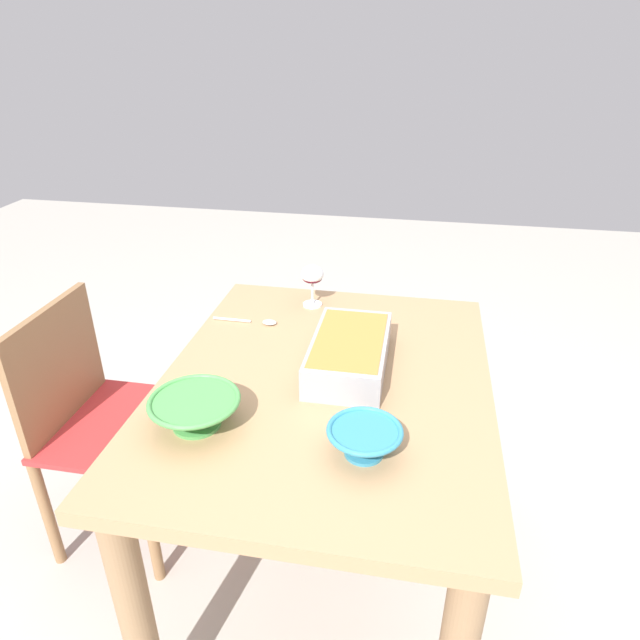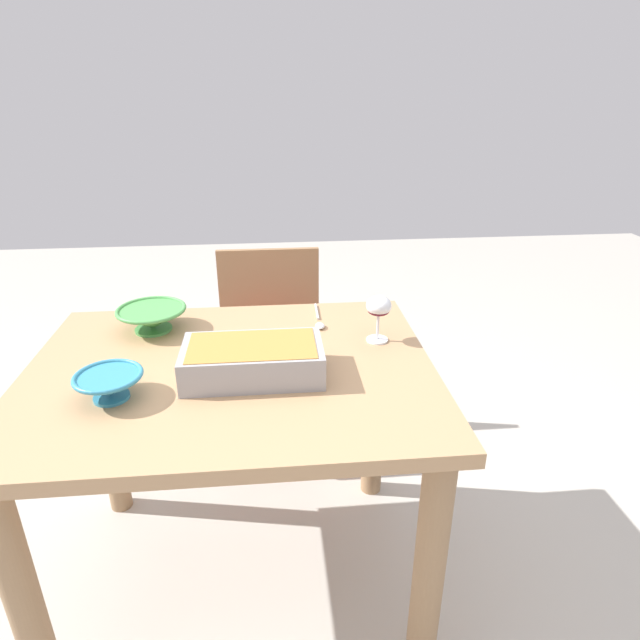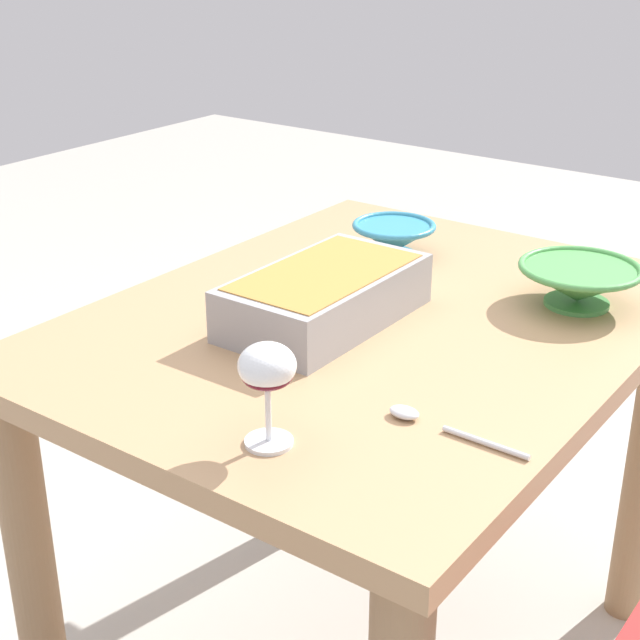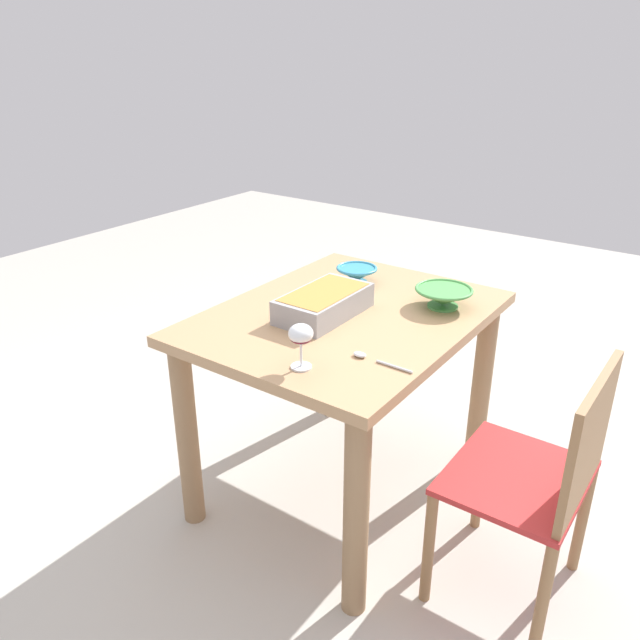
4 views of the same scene
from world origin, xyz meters
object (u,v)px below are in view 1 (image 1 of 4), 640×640
wine_glass (312,277)px  mixing_bowl (195,410)px  casserole_dish (349,351)px  small_bowl (364,439)px  dining_table (325,423)px  chair (97,413)px  serving_spoon (258,321)px

wine_glass → mixing_bowl: 0.70m
wine_glass → casserole_dish: size_ratio=0.39×
small_bowl → casserole_dish: bearing=-166.9°
dining_table → chair: bearing=-97.9°
casserole_dish → serving_spoon: bearing=-122.7°
dining_table → mixing_bowl: (0.25, -0.26, 0.19)m
chair → serving_spoon: size_ratio=4.06×
dining_table → wine_glass: size_ratio=7.77×
wine_glass → mixing_bowl: size_ratio=0.67×
wine_glass → serving_spoon: wine_glass is taller
dining_table → mixing_bowl: size_ratio=5.20×
casserole_dish → small_bowl: (0.34, 0.08, -0.01)m
wine_glass → small_bowl: wine_glass is taller
chair → casserole_dish: bearing=86.9°
chair → small_bowl: small_bowl is taller
wine_glass → casserole_dish: wine_glass is taller
chair → serving_spoon: bearing=106.7°
wine_glass → casserole_dish: 0.41m
small_bowl → serving_spoon: small_bowl is taller
mixing_bowl → serving_spoon: mixing_bowl is taller
small_bowl → chair: bearing=-112.9°
chair → small_bowl: (0.39, 0.92, 0.34)m
chair → casserole_dish: 0.91m
serving_spoon → mixing_bowl: bearing=0.2°
small_bowl → serving_spoon: (-0.55, -0.40, -0.03)m
chair → mixing_bowl: 0.72m
dining_table → mixing_bowl: bearing=-46.1°
wine_glass → serving_spoon: size_ratio=0.68×
wine_glass → mixing_bowl: (0.68, -0.14, -0.06)m
casserole_dish → serving_spoon: 0.38m
wine_glass → chair: bearing=-64.4°
casserole_dish → dining_table: bearing=-39.9°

